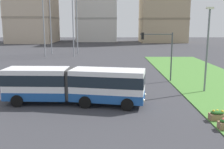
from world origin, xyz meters
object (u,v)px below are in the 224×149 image
articulated_bus (73,85)px  car_navy_sedan (62,76)px  streetlight_median (206,46)px  flower_planter_3 (216,115)px  traffic_light_far_right (160,48)px

articulated_bus → car_navy_sedan: 8.55m
car_navy_sedan → streetlight_median: (14.86, -4.23, 3.81)m
car_navy_sedan → flower_planter_3: (12.96, -12.17, -0.33)m
articulated_bus → streetlight_median: 13.34m
articulated_bus → traffic_light_far_right: bearing=44.8°
car_navy_sedan → traffic_light_far_right: 11.77m
flower_planter_3 → car_navy_sedan: bearing=136.8°
flower_planter_3 → articulated_bus: bearing=159.0°
streetlight_median → flower_planter_3: bearing=-103.4°
traffic_light_far_right → car_navy_sedan: bearing=-176.7°
articulated_bus → car_navy_sedan: articulated_bus is taller
car_navy_sedan → streetlight_median: bearing=-15.9°
articulated_bus → flower_planter_3: bearing=-21.0°
flower_planter_3 → traffic_light_far_right: traffic_light_far_right is taller
car_navy_sedan → flower_planter_3: size_ratio=4.18×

